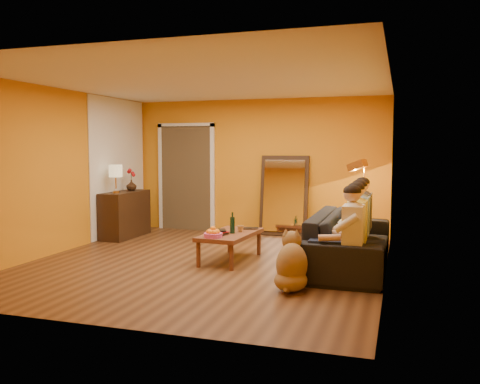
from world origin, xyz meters
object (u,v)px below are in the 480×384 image
(dog, at_px, (292,260))
(wine_bottle, at_px, (232,223))
(floor_lamp, at_px, (364,206))
(mirror_frame, at_px, (284,196))
(sideboard, at_px, (125,214))
(person_mid_right, at_px, (360,223))
(coffee_table, at_px, (230,247))
(table_lamp, at_px, (116,179))
(vase, at_px, (131,185))
(tumbler, at_px, (241,229))
(sofa, at_px, (350,240))
(laptop, at_px, (249,229))
(person_far_left, at_px, (353,236))
(person_mid_left, at_px, (357,229))
(person_far_right, at_px, (363,218))

(dog, distance_m, wine_bottle, 1.66)
(floor_lamp, distance_m, wine_bottle, 2.29)
(mirror_frame, relative_size, sideboard, 1.29)
(mirror_frame, relative_size, person_mid_right, 1.25)
(mirror_frame, relative_size, coffee_table, 1.25)
(table_lamp, height_order, person_mid_right, table_lamp)
(wine_bottle, bearing_deg, vase, 147.90)
(floor_lamp, xyz_separation_m, dog, (-0.63, -2.64, -0.37))
(wine_bottle, height_order, tumbler, wine_bottle)
(table_lamp, xyz_separation_m, sofa, (4.24, -0.85, -0.73))
(person_mid_right, distance_m, vase, 4.57)
(laptop, bearing_deg, tumbler, -124.26)
(mirror_frame, bearing_deg, dog, -75.84)
(tumbler, xyz_separation_m, vase, (-2.64, 1.44, 0.48))
(table_lamp, bearing_deg, coffee_table, -21.91)
(tumbler, bearing_deg, person_far_left, -28.99)
(person_mid_right, relative_size, laptop, 4.11)
(table_lamp, bearing_deg, person_mid_right, -9.75)
(sideboard, distance_m, table_lamp, 0.74)
(tumbler, bearing_deg, vase, 151.34)
(vase, bearing_deg, laptop, -24.19)
(dog, xyz_separation_m, laptop, (-1.00, 1.60, 0.08))
(person_mid_left, bearing_deg, vase, 157.04)
(sideboard, bearing_deg, vase, 90.00)
(coffee_table, height_order, laptop, laptop)
(person_mid_left, relative_size, person_far_right, 1.00)
(person_far_left, xyz_separation_m, person_mid_left, (0.00, 0.55, 0.00))
(mirror_frame, relative_size, table_lamp, 2.98)
(wine_bottle, bearing_deg, sofa, 7.31)
(sofa, relative_size, vase, 12.76)
(sideboard, relative_size, vase, 5.86)
(sideboard, bearing_deg, mirror_frame, 21.16)
(person_far_right, height_order, tumbler, person_far_right)
(sideboard, bearing_deg, floor_lamp, 1.05)
(coffee_table, xyz_separation_m, floor_lamp, (1.82, 1.39, 0.51))
(coffee_table, relative_size, person_far_right, 1.00)
(sideboard, bearing_deg, laptop, -19.64)
(coffee_table, height_order, tumbler, tumbler)
(laptop, bearing_deg, sideboard, 140.72)
(table_lamp, bearing_deg, laptop, -13.82)
(vase, bearing_deg, sideboard, -90.00)
(floor_lamp, xyz_separation_m, tumbler, (-1.70, -1.27, -0.25))
(floor_lamp, xyz_separation_m, laptop, (-1.64, -1.04, -0.29))
(sideboard, xyz_separation_m, person_mid_left, (4.37, -1.60, 0.18))
(table_lamp, distance_m, vase, 0.57)
(coffee_table, distance_m, dog, 1.73)
(sideboard, xyz_separation_m, vase, (0.00, 0.25, 0.53))
(coffee_table, height_order, vase, vase)
(table_lamp, xyz_separation_m, person_far_left, (4.37, -1.85, -0.49))
(sideboard, height_order, tumbler, sideboard)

